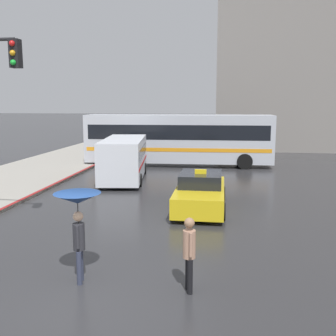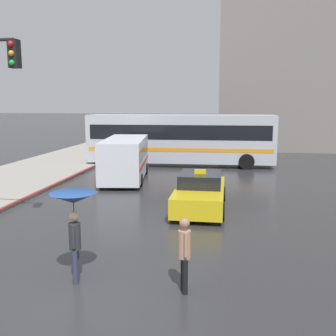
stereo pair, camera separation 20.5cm
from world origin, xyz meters
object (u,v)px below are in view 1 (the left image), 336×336
(taxi, at_px, (200,192))
(ambulance_van, at_px, (124,157))
(pedestrian_man, at_px, (189,249))
(pedestrian_with_umbrella, at_px, (78,210))
(city_bus, at_px, (179,137))

(taxi, xyz_separation_m, ambulance_van, (-4.35, 5.28, 0.58))
(ambulance_van, height_order, pedestrian_man, ambulance_van)
(pedestrian_man, bearing_deg, pedestrian_with_umbrella, -108.28)
(taxi, distance_m, ambulance_van, 6.87)
(pedestrian_with_umbrella, bearing_deg, taxi, -30.46)
(city_bus, xyz_separation_m, pedestrian_with_umbrella, (-0.28, -17.44, -0.13))
(taxi, relative_size, ambulance_van, 0.75)
(ambulance_van, distance_m, pedestrian_man, 12.94)
(ambulance_van, distance_m, city_bus, 5.91)
(city_bus, bearing_deg, pedestrian_with_umbrella, -2.64)
(pedestrian_with_umbrella, bearing_deg, pedestrian_man, -103.76)
(city_bus, bearing_deg, ambulance_van, -24.80)
(taxi, relative_size, city_bus, 0.37)
(ambulance_van, bearing_deg, city_bus, -120.66)
(taxi, distance_m, pedestrian_man, 6.86)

